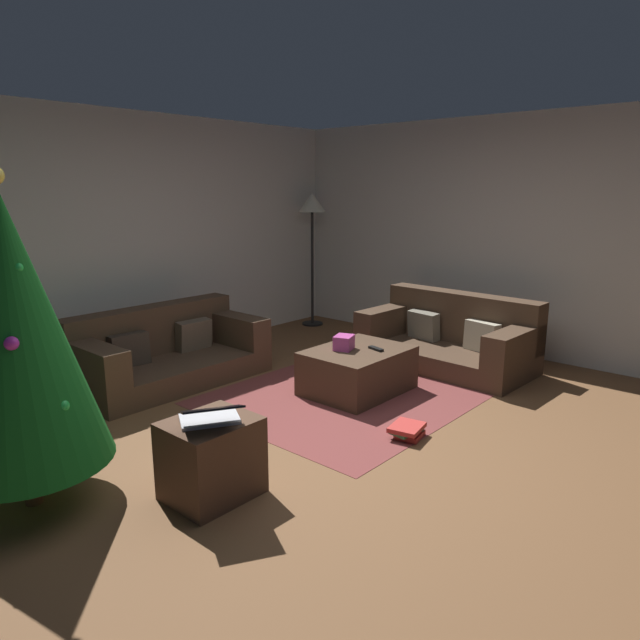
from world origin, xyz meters
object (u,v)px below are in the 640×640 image
(couch_right, at_px, (450,339))
(corner_lamp, at_px, (312,213))
(couch_left, at_px, (165,353))
(laptop, at_px, (211,415))
(ottoman, at_px, (358,370))
(side_table, at_px, (211,458))
(tv_remote, at_px, (376,349))
(book_stack, at_px, (408,431))
(christmas_tree, at_px, (13,330))
(gift_box, at_px, (344,343))

(couch_right, relative_size, corner_lamp, 1.01)
(couch_left, distance_m, laptop, 2.39)
(ottoman, relative_size, side_table, 1.79)
(tv_remote, relative_size, book_stack, 0.53)
(book_stack, bearing_deg, laptop, 165.80)
(christmas_tree, bearing_deg, couch_right, -6.68)
(book_stack, relative_size, corner_lamp, 0.17)
(tv_remote, height_order, book_stack, tv_remote)
(ottoman, distance_m, laptop, 2.15)
(side_table, bearing_deg, couch_left, 62.81)
(ottoman, bearing_deg, christmas_tree, 174.61)
(couch_left, xyz_separation_m, christmas_tree, (-1.82, -1.33, 0.79))
(side_table, distance_m, laptop, 0.30)
(couch_right, relative_size, laptop, 3.56)
(christmas_tree, height_order, laptop, christmas_tree)
(couch_right, xyz_separation_m, christmas_tree, (-4.09, 0.48, 0.78))
(tv_remote, bearing_deg, book_stack, -116.54)
(side_table, bearing_deg, couch_right, 4.23)
(tv_remote, relative_size, christmas_tree, 0.08)
(side_table, bearing_deg, ottoman, 12.85)
(couch_right, relative_size, ottoman, 1.91)
(ottoman, xyz_separation_m, tv_remote, (0.09, -0.13, 0.21))
(gift_box, xyz_separation_m, side_table, (-1.94, -0.56, -0.22))
(ottoman, bearing_deg, couch_left, 121.43)
(couch_left, distance_m, side_table, 2.31)
(corner_lamp, bearing_deg, side_table, -145.54)
(side_table, distance_m, corner_lamp, 4.68)
(book_stack, bearing_deg, side_table, 163.75)
(couch_right, xyz_separation_m, ottoman, (-1.30, 0.22, -0.08))
(couch_left, height_order, ottoman, couch_left)
(couch_left, relative_size, gift_box, 9.96)
(couch_right, xyz_separation_m, book_stack, (-1.85, -0.68, -0.23))
(couch_right, distance_m, gift_box, 1.44)
(gift_box, bearing_deg, tv_remote, -51.75)
(gift_box, xyz_separation_m, book_stack, (-0.46, -0.99, -0.41))
(ottoman, relative_size, book_stack, 3.10)
(corner_lamp, bearing_deg, couch_right, -99.48)
(ottoman, bearing_deg, corner_lamp, 51.04)
(couch_left, relative_size, couch_right, 1.01)
(ottoman, distance_m, side_table, 2.08)
(couch_right, bearing_deg, tv_remote, 88.23)
(couch_right, xyz_separation_m, corner_lamp, (0.39, 2.31, 1.22))
(laptop, distance_m, corner_lamp, 4.66)
(tv_remote, bearing_deg, christmas_tree, -174.63)
(couch_left, distance_m, gift_box, 1.75)
(christmas_tree, distance_m, side_table, 1.33)
(laptop, bearing_deg, ottoman, 13.98)
(tv_remote, distance_m, side_table, 2.16)
(couch_right, bearing_deg, ottoman, 82.80)
(ottoman, relative_size, christmas_tree, 0.48)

